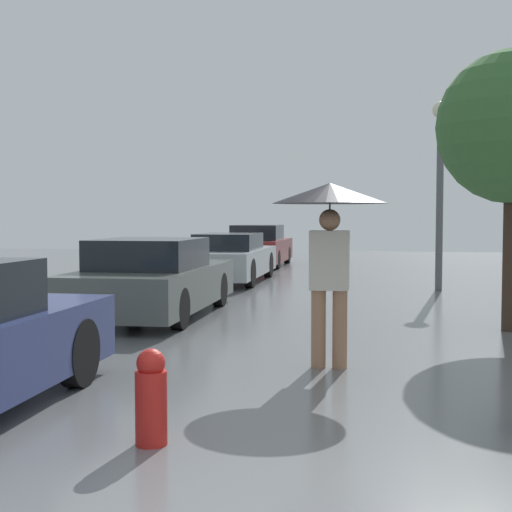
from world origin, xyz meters
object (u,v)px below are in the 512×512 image
Objects in this scene: pedestrian at (330,217)px; parked_car_second at (153,280)px; fire_hydrant at (151,397)px; parked_car_third at (230,258)px; street_lamp at (440,169)px; parked_car_farthest at (258,247)px.

pedestrian is 0.45× the size of parked_car_second.
parked_car_third is at bearing 98.92° from fire_hydrant.
pedestrian is 3.23m from fire_hydrant.
fire_hydrant is at bearing -104.84° from street_lamp.
parked_car_third is 5.68m from parked_car_farthest.
pedestrian is 0.45× the size of parked_car_farthest.
parked_car_second is at bearing -135.88° from street_lamp.
fire_hydrant is (-1.08, -2.77, -1.27)m from pedestrian.
street_lamp is 5.94× the size of fire_hydrant.
parked_car_farthest is 1.08× the size of street_lamp.
parked_car_second is 0.99× the size of parked_car_farthest.
street_lamp reaches higher than pedestrian.
parked_car_second is at bearing 107.59° from fire_hydrant.
pedestrian is 0.43× the size of parked_car_third.
parked_car_third is at bearing 107.48° from pedestrian.
parked_car_farthest is 18.15m from fire_hydrant.
street_lamp is (4.92, 4.77, 2.04)m from parked_car_second.
parked_car_second is 6.33× the size of fire_hydrant.
pedestrian reaches higher than fire_hydrant.
pedestrian is 4.78m from parked_car_second.
parked_car_farthest is (-0.23, 5.67, 0.04)m from parked_car_third.
pedestrian is 15.62m from parked_car_farthest.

